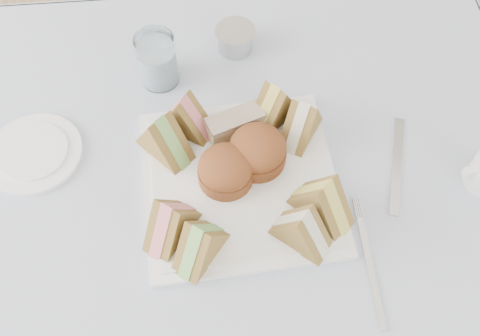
{
  "coord_description": "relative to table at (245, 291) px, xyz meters",
  "views": [
    {
      "loc": [
        -0.04,
        -0.37,
        1.5
      ],
      "look_at": [
        -0.01,
        0.06,
        0.8
      ],
      "focal_mm": 40.0,
      "sensor_mm": 36.0,
      "label": 1
    }
  ],
  "objects": [
    {
      "name": "floor",
      "position": [
        0.0,
        0.0,
        -0.37
      ],
      "size": [
        4.0,
        4.0,
        0.0
      ],
      "primitive_type": "plane",
      "color": "#9E7751",
      "rests_on": "ground"
    },
    {
      "name": "table",
      "position": [
        0.0,
        0.0,
        0.0
      ],
      "size": [
        0.9,
        0.9,
        0.74
      ],
      "primitive_type": "cube",
      "color": "brown",
      "rests_on": "floor"
    },
    {
      "name": "tablecloth",
      "position": [
        0.0,
        0.0,
        0.37
      ],
      "size": [
        1.02,
        1.02,
        0.01
      ],
      "primitive_type": "cube",
      "color": "silver",
      "rests_on": "table"
    },
    {
      "name": "serving_plate",
      "position": [
        -0.01,
        0.06,
        0.38
      ],
      "size": [
        0.32,
        0.32,
        0.01
      ],
      "primitive_type": "cube",
      "rotation": [
        0.0,
        0.0,
        0.06
      ],
      "color": "white",
      "rests_on": "tablecloth"
    },
    {
      "name": "sandwich_fl_a",
      "position": [
        -0.12,
        -0.02,
        0.43
      ],
      "size": [
        0.09,
        0.11,
        0.09
      ],
      "primitive_type": null,
      "rotation": [
        0.0,
        0.0,
        0.93
      ],
      "color": "olive",
      "rests_on": "serving_plate"
    },
    {
      "name": "sandwich_fl_b",
      "position": [
        -0.07,
        -0.06,
        0.43
      ],
      "size": [
        0.09,
        0.1,
        0.08
      ],
      "primitive_type": null,
      "rotation": [
        0.0,
        0.0,
        0.92
      ],
      "color": "olive",
      "rests_on": "serving_plate"
    },
    {
      "name": "sandwich_fr_a",
      "position": [
        0.11,
        -0.01,
        0.43
      ],
      "size": [
        0.1,
        0.11,
        0.09
      ],
      "primitive_type": null,
      "rotation": [
        0.0,
        0.0,
        -0.85
      ],
      "color": "olive",
      "rests_on": "serving_plate"
    },
    {
      "name": "sandwich_fr_b",
      "position": [
        0.07,
        -0.05,
        0.43
      ],
      "size": [
        0.1,
        0.09,
        0.08
      ],
      "primitive_type": null,
      "rotation": [
        0.0,
        0.0,
        -0.71
      ],
      "color": "olive",
      "rests_on": "serving_plate"
    },
    {
      "name": "sandwich_bl_a",
      "position": [
        -0.12,
        0.12,
        0.43
      ],
      "size": [
        0.1,
        0.11,
        0.09
      ],
      "primitive_type": null,
      "rotation": [
        0.0,
        0.0,
        2.3
      ],
      "color": "olive",
      "rests_on": "serving_plate"
    },
    {
      "name": "sandwich_bl_b",
      "position": [
        -0.09,
        0.16,
        0.43
      ],
      "size": [
        0.1,
        0.09,
        0.08
      ],
      "primitive_type": null,
      "rotation": [
        0.0,
        0.0,
        2.56
      ],
      "color": "olive",
      "rests_on": "serving_plate"
    },
    {
      "name": "sandwich_br_a",
      "position": [
        0.1,
        0.14,
        0.43
      ],
      "size": [
        0.09,
        0.1,
        0.08
      ],
      "primitive_type": null,
      "rotation": [
        0.0,
        0.0,
        -2.13
      ],
      "color": "olive",
      "rests_on": "serving_plate"
    },
    {
      "name": "sandwich_br_b",
      "position": [
        0.06,
        0.17,
        0.43
      ],
      "size": [
        0.1,
        0.1,
        0.08
      ],
      "primitive_type": null,
      "rotation": [
        0.0,
        0.0,
        -2.4
      ],
      "color": "olive",
      "rests_on": "serving_plate"
    },
    {
      "name": "scone_left",
      "position": [
        -0.03,
        0.06,
        0.42
      ],
      "size": [
        0.1,
        0.1,
        0.06
      ],
      "primitive_type": "cylinder",
      "rotation": [
        0.0,
        0.0,
        0.22
      ],
      "color": "brown",
      "rests_on": "serving_plate"
    },
    {
      "name": "scone_right",
      "position": [
        0.02,
        0.09,
        0.42
      ],
      "size": [
        0.12,
        0.12,
        0.06
      ],
      "primitive_type": "cylinder",
      "rotation": [
        0.0,
        0.0,
        0.28
      ],
      "color": "brown",
      "rests_on": "serving_plate"
    },
    {
      "name": "pastry_slice",
      "position": [
        -0.01,
        0.15,
        0.41
      ],
      "size": [
        0.1,
        0.07,
        0.04
      ],
      "primitive_type": "cube",
      "rotation": [
        0.0,
        0.0,
        0.35
      ],
      "color": "tan",
      "rests_on": "serving_plate"
    },
    {
      "name": "side_plate",
      "position": [
        -0.34,
        0.14,
        0.38
      ],
      "size": [
        0.2,
        0.2,
        0.01
      ],
      "primitive_type": "cylinder",
      "rotation": [
        0.0,
        0.0,
        -0.35
      ],
      "color": "white",
      "rests_on": "tablecloth"
    },
    {
      "name": "water_glass",
      "position": [
        -0.13,
        0.29,
        0.43
      ],
      "size": [
        0.09,
        0.09,
        0.1
      ],
      "primitive_type": "cylinder",
      "rotation": [
        0.0,
        0.0,
        0.36
      ],
      "color": "white",
      "rests_on": "tablecloth"
    },
    {
      "name": "tea_strainer",
      "position": [
        0.01,
        0.35,
        0.4
      ],
      "size": [
        0.09,
        0.09,
        0.04
      ],
      "primitive_type": "cylinder",
      "rotation": [
        0.0,
        0.0,
        0.18
      ],
      "color": "#B3B3B3",
      "rests_on": "tablecloth"
    },
    {
      "name": "knife",
      "position": [
        0.25,
        0.07,
        0.38
      ],
      "size": [
        0.07,
        0.19,
        0.0
      ],
      "primitive_type": "cube",
      "rotation": [
        0.0,
        0.0,
        -0.29
      ],
      "color": "#B3B3B3",
      "rests_on": "tablecloth"
    },
    {
      "name": "fork",
      "position": [
        0.17,
        -0.11,
        0.38
      ],
      "size": [
        0.01,
        0.18,
        0.0
      ],
      "primitive_type": "cube",
      "rotation": [
        0.0,
        0.0,
        -0.01
      ],
      "color": "#B3B3B3",
      "rests_on": "tablecloth"
    }
  ]
}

